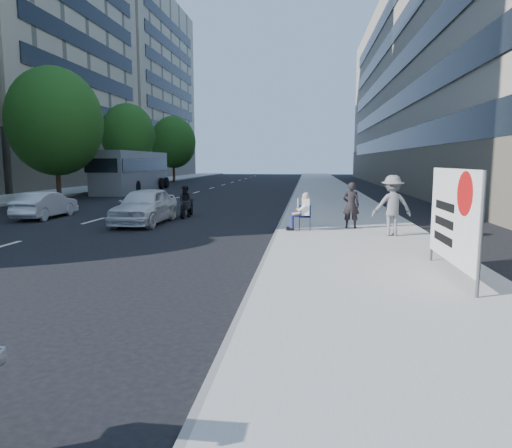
# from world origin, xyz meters

# --- Properties ---
(ground) EXTENTS (160.00, 160.00, 0.00)m
(ground) POSITION_xyz_m (0.00, 0.00, 0.00)
(ground) COLOR black
(ground) RESTS_ON ground
(near_sidewalk) EXTENTS (5.00, 120.00, 0.15)m
(near_sidewalk) POSITION_xyz_m (4.00, 20.00, 0.07)
(near_sidewalk) COLOR #A7A59C
(near_sidewalk) RESTS_ON ground
(far_sidewalk) EXTENTS (4.50, 120.00, 0.15)m
(far_sidewalk) POSITION_xyz_m (-16.75, 20.00, 0.07)
(far_sidewalk) COLOR #A7A59C
(far_sidewalk) RESTS_ON ground
(far_bldg_north) EXTENTS (22.00, 28.00, 28.00)m
(far_bldg_north) POSITION_xyz_m (-30.00, 62.00, 14.00)
(far_bldg_north) COLOR beige
(far_bldg_north) RESTS_ON ground
(near_building) EXTENTS (14.00, 70.00, 20.00)m
(near_building) POSITION_xyz_m (17.00, 32.00, 10.00)
(near_building) COLOR gray
(near_building) RESTS_ON ground
(tree_far_c) EXTENTS (6.00, 6.00, 8.47)m
(tree_far_c) POSITION_xyz_m (-13.70, 18.00, 5.02)
(tree_far_c) COLOR #382616
(tree_far_c) RESTS_ON ground
(tree_far_d) EXTENTS (4.80, 4.80, 7.65)m
(tree_far_d) POSITION_xyz_m (-13.70, 30.00, 4.89)
(tree_far_d) COLOR #382616
(tree_far_d) RESTS_ON ground
(tree_far_e) EXTENTS (5.40, 5.40, 7.89)m
(tree_far_e) POSITION_xyz_m (-13.70, 44.00, 4.78)
(tree_far_e) COLOR #382616
(tree_far_e) RESTS_ON ground
(seated_protester) EXTENTS (0.83, 1.12, 1.31)m
(seated_protester) POSITION_xyz_m (2.29, 5.36, 0.87)
(seated_protester) COLOR navy
(seated_protester) RESTS_ON near_sidewalk
(jogger) EXTENTS (1.32, 0.87, 1.92)m
(jogger) POSITION_xyz_m (5.14, 4.54, 1.11)
(jogger) COLOR slate
(jogger) RESTS_ON near_sidewalk
(pedestrian_woman) EXTENTS (0.62, 0.43, 1.62)m
(pedestrian_woman) POSITION_xyz_m (4.01, 6.06, 0.96)
(pedestrian_woman) COLOR black
(pedestrian_woman) RESTS_ON near_sidewalk
(protest_banner) EXTENTS (0.08, 3.06, 2.20)m
(protest_banner) POSITION_xyz_m (5.41, -0.67, 1.40)
(protest_banner) COLOR #4C4C4C
(protest_banner) RESTS_ON near_sidewalk
(white_sedan_near) EXTENTS (1.75, 4.29, 1.46)m
(white_sedan_near) POSITION_xyz_m (-4.00, 7.36, 0.73)
(white_sedan_near) COLOR silver
(white_sedan_near) RESTS_ON ground
(white_sedan_mid) EXTENTS (1.24, 3.54, 1.16)m
(white_sedan_mid) POSITION_xyz_m (-9.07, 8.74, 0.58)
(white_sedan_mid) COLOR silver
(white_sedan_mid) RESTS_ON ground
(motorcycle) EXTENTS (0.75, 2.05, 1.42)m
(motorcycle) POSITION_xyz_m (-2.95, 9.78, 0.64)
(motorcycle) COLOR black
(motorcycle) RESTS_ON ground
(bus) EXTENTS (3.01, 12.13, 3.30)m
(bus) POSITION_xyz_m (-12.05, 26.78, 1.64)
(bus) COLOR slate
(bus) RESTS_ON ground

